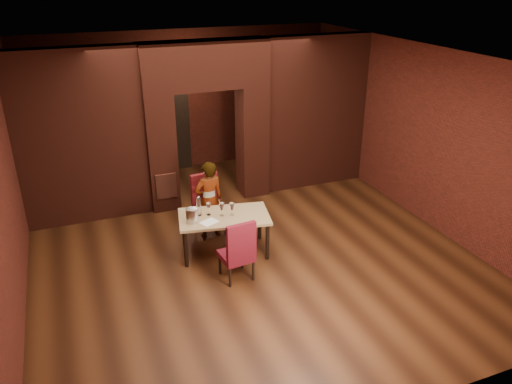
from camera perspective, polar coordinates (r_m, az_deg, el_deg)
floor at (r=8.79m, az=-1.50°, el=-5.87°), size 8.00×8.00×0.00m
ceiling at (r=7.69m, az=-1.76°, el=15.20°), size 7.00×8.00×0.04m
wall_back at (r=11.78m, az=-8.40°, el=10.23°), size 7.00×0.04×3.20m
wall_front at (r=4.95m, az=14.78°, el=-11.35°), size 7.00×0.04×3.20m
wall_left at (r=7.74m, az=-26.76°, el=0.23°), size 0.04×8.00×3.20m
wall_right at (r=9.79m, az=18.13°, el=6.38°), size 0.04×8.00×3.20m
pillar_left at (r=9.85m, az=-10.83°, el=4.50°), size 0.55×0.55×2.30m
pillar_right at (r=10.33m, az=-0.43°, el=5.89°), size 0.55×0.55×2.30m
lintel at (r=9.65m, az=-5.90°, el=14.25°), size 2.45×0.55×0.90m
wing_wall_left at (r=9.58m, az=-19.37°, el=5.81°), size 2.28×0.35×3.20m
wing_wall_right at (r=10.77m, az=6.68°, el=8.99°), size 2.28×0.35×3.20m
vent_panel at (r=9.80m, az=-10.21°, el=0.66°), size 0.40×0.03×0.50m
rear_door at (r=11.79m, az=-10.07°, el=7.35°), size 0.90×0.08×2.10m
rear_door_frame at (r=11.75m, az=-10.03°, el=7.30°), size 1.02×0.04×2.22m
dining_table at (r=8.38m, az=-3.62°, el=-4.80°), size 1.61×1.10×0.69m
chair_far at (r=8.91m, az=-5.34°, el=-1.55°), size 0.55×0.55×1.09m
chair_near at (r=7.64m, az=-2.30°, el=-6.47°), size 0.51×0.51×1.02m
person_seated at (r=8.73m, az=-5.39°, el=-0.91°), size 0.55×0.39×1.42m
wine_glass_a at (r=8.22m, az=-5.45°, el=-1.95°), size 0.09×0.09×0.21m
wine_glass_b at (r=8.16m, az=-3.95°, el=-2.00°), size 0.09×0.09×0.23m
wine_glass_c at (r=8.17m, az=-2.77°, el=-1.98°), size 0.09×0.09×0.22m
tasting_sheet at (r=8.03m, az=-5.37°, el=-3.45°), size 0.33×0.29×0.00m
wine_bucket at (r=8.01m, az=-7.33°, el=-2.68°), size 0.19×0.19×0.24m
water_bottle at (r=8.19m, az=-6.56°, el=-1.59°), size 0.08×0.08×0.34m
potted_plant at (r=9.19m, az=-1.91°, el=-2.87°), size 0.47×0.43×0.44m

